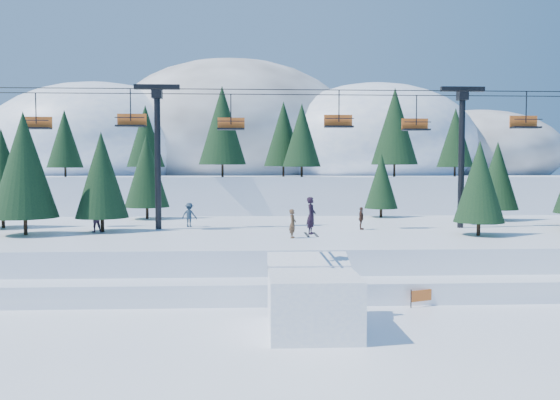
{
  "coord_description": "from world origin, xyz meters",
  "views": [
    {
      "loc": [
        -2.13,
        -21.26,
        6.63
      ],
      "look_at": [
        -0.85,
        6.0,
        5.2
      ],
      "focal_mm": 35.0,
      "sensor_mm": 36.0,
      "label": 1
    }
  ],
  "objects_px": {
    "chairlift": "(303,134)",
    "banner_far": "(458,288)",
    "jump_kicker": "(312,298)",
    "banner_near": "(434,294)"
  },
  "relations": [
    {
      "from": "jump_kicker",
      "to": "banner_near",
      "type": "height_order",
      "value": "jump_kicker"
    },
    {
      "from": "chairlift",
      "to": "banner_near",
      "type": "relative_size",
      "value": 17.11
    },
    {
      "from": "jump_kicker",
      "to": "banner_far",
      "type": "xyz_separation_m",
      "value": [
        8.2,
        5.23,
        -0.79
      ]
    },
    {
      "from": "jump_kicker",
      "to": "banner_near",
      "type": "distance_m",
      "value": 7.64
    },
    {
      "from": "jump_kicker",
      "to": "banner_near",
      "type": "relative_size",
      "value": 2.05
    },
    {
      "from": "jump_kicker",
      "to": "chairlift",
      "type": "distance_m",
      "value": 18.71
    },
    {
      "from": "banner_near",
      "to": "banner_far",
      "type": "bearing_deg",
      "value": 37.72
    },
    {
      "from": "chairlift",
      "to": "banner_far",
      "type": "bearing_deg",
      "value": -58.6
    },
    {
      "from": "banner_far",
      "to": "chairlift",
      "type": "bearing_deg",
      "value": 121.4
    },
    {
      "from": "chairlift",
      "to": "banner_far",
      "type": "xyz_separation_m",
      "value": [
        7.11,
        -11.65,
        -8.78
      ]
    }
  ]
}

